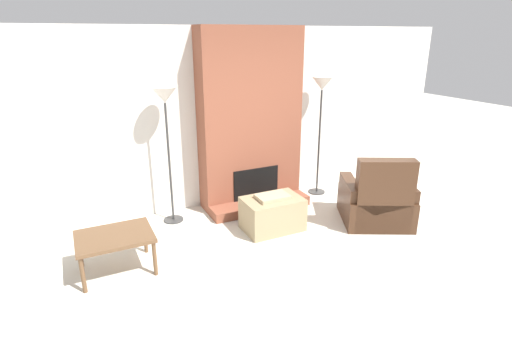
{
  "coord_description": "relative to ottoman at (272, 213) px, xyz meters",
  "views": [
    {
      "loc": [
        -2.43,
        -2.79,
        2.49
      ],
      "look_at": [
        0.0,
        2.23,
        0.57
      ],
      "focal_mm": 28.0,
      "sensor_mm": 36.0,
      "label": 1
    }
  ],
  "objects": [
    {
      "name": "ground_plane",
      "position": [
        0.13,
        -1.46,
        -0.23
      ],
      "size": [
        24.0,
        24.0,
        0.0
      ],
      "primitive_type": "plane",
      "color": "beige"
    },
    {
      "name": "floor_lamp_left",
      "position": [
        -1.13,
        0.84,
        1.37
      ],
      "size": [
        0.33,
        0.33,
        1.85
      ],
      "color": "#333333",
      "rests_on": "ground_plane"
    },
    {
      "name": "ottoman",
      "position": [
        0.0,
        0.0,
        0.0
      ],
      "size": [
        0.77,
        0.52,
        0.49
      ],
      "color": "#998460",
      "rests_on": "ground_plane"
    },
    {
      "name": "fireplace",
      "position": [
        0.13,
        0.95,
        1.02
      ],
      "size": [
        1.52,
        0.71,
        2.6
      ],
      "color": "brown",
      "rests_on": "ground_plane"
    },
    {
      "name": "side_table",
      "position": [
        -2.01,
        -0.14,
        0.16
      ],
      "size": [
        0.8,
        0.61,
        0.44
      ],
      "color": "brown",
      "rests_on": "ground_plane"
    },
    {
      "name": "wall_back",
      "position": [
        0.13,
        1.19,
        1.07
      ],
      "size": [
        7.35,
        0.06,
        2.6
      ],
      "primitive_type": "cube",
      "color": "silver",
      "rests_on": "ground_plane"
    },
    {
      "name": "floor_lamp_right",
      "position": [
        1.28,
        0.84,
        1.39
      ],
      "size": [
        0.33,
        0.33,
        1.88
      ],
      "color": "#333333",
      "rests_on": "ground_plane"
    },
    {
      "name": "armchair",
      "position": [
        1.38,
        -0.46,
        0.07
      ],
      "size": [
        1.18,
        1.18,
        0.99
      ],
      "rotation": [
        0.0,
        0.0,
        2.68
      ],
      "color": "#422819",
      "rests_on": "ground_plane"
    }
  ]
}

